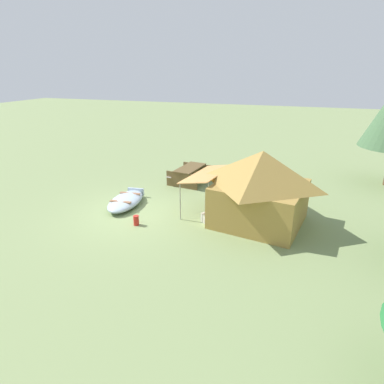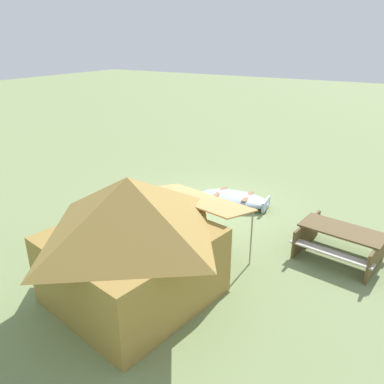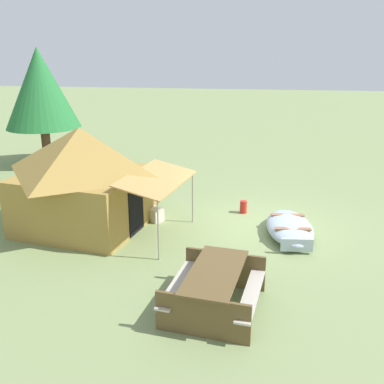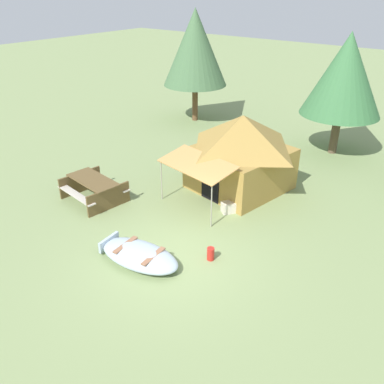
{
  "view_description": "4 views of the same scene",
  "coord_description": "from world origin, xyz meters",
  "px_view_note": "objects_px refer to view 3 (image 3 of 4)",
  "views": [
    {
      "loc": [
        9.77,
        5.61,
        5.09
      ],
      "look_at": [
        -0.13,
        2.23,
        1.09
      ],
      "focal_mm": 30.31,
      "sensor_mm": 36.0,
      "label": 1
    },
    {
      "loc": [
        -5.08,
        9.32,
        4.9
      ],
      "look_at": [
        -0.3,
        1.45,
        1.12
      ],
      "focal_mm": 35.36,
      "sensor_mm": 36.0,
      "label": 2
    },
    {
      "loc": [
        -10.71,
        0.15,
        4.38
      ],
      "look_at": [
        -0.71,
        1.73,
        1.05
      ],
      "focal_mm": 40.95,
      "sensor_mm": 36.0,
      "label": 3
    },
    {
      "loc": [
        5.66,
        -6.49,
        6.43
      ],
      "look_at": [
        -0.83,
        1.88,
        0.87
      ],
      "focal_mm": 38.06,
      "sensor_mm": 36.0,
      "label": 4
    }
  ],
  "objects_px": {
    "beached_rowboat": "(290,228)",
    "picnic_table": "(215,285)",
    "canvas_cabin_tent": "(83,177)",
    "cooler_box": "(153,214)",
    "pine_tree_far_center": "(40,88)",
    "fuel_can": "(243,207)"
  },
  "relations": [
    {
      "from": "beached_rowboat",
      "to": "picnic_table",
      "type": "distance_m",
      "value": 3.77
    },
    {
      "from": "canvas_cabin_tent",
      "to": "picnic_table",
      "type": "relative_size",
      "value": 2.21
    },
    {
      "from": "cooler_box",
      "to": "pine_tree_far_center",
      "type": "relative_size",
      "value": 0.13
    },
    {
      "from": "beached_rowboat",
      "to": "picnic_table",
      "type": "bearing_deg",
      "value": 156.9
    },
    {
      "from": "cooler_box",
      "to": "fuel_can",
      "type": "xyz_separation_m",
      "value": [
        0.92,
        -2.36,
        0.0
      ]
    },
    {
      "from": "canvas_cabin_tent",
      "to": "fuel_can",
      "type": "height_order",
      "value": "canvas_cabin_tent"
    },
    {
      "from": "canvas_cabin_tent",
      "to": "picnic_table",
      "type": "distance_m",
      "value": 4.97
    },
    {
      "from": "picnic_table",
      "to": "pine_tree_far_center",
      "type": "xyz_separation_m",
      "value": [
        9.22,
        7.69,
        2.46
      ]
    },
    {
      "from": "beached_rowboat",
      "to": "picnic_table",
      "type": "xyz_separation_m",
      "value": [
        -3.46,
        1.48,
        0.27
      ]
    },
    {
      "from": "canvas_cabin_tent",
      "to": "fuel_can",
      "type": "distance_m",
      "value": 4.42
    },
    {
      "from": "picnic_table",
      "to": "pine_tree_far_center",
      "type": "height_order",
      "value": "pine_tree_far_center"
    },
    {
      "from": "beached_rowboat",
      "to": "pine_tree_far_center",
      "type": "distance_m",
      "value": 11.16
    },
    {
      "from": "beached_rowboat",
      "to": "picnic_table",
      "type": "height_order",
      "value": "picnic_table"
    },
    {
      "from": "picnic_table",
      "to": "fuel_can",
      "type": "relative_size",
      "value": 5.9
    },
    {
      "from": "fuel_can",
      "to": "beached_rowboat",
      "type": "bearing_deg",
      "value": -139.29
    },
    {
      "from": "beached_rowboat",
      "to": "pine_tree_far_center",
      "type": "height_order",
      "value": "pine_tree_far_center"
    },
    {
      "from": "beached_rowboat",
      "to": "fuel_can",
      "type": "distance_m",
      "value": 1.83
    },
    {
      "from": "picnic_table",
      "to": "fuel_can",
      "type": "distance_m",
      "value": 4.87
    },
    {
      "from": "picnic_table",
      "to": "cooler_box",
      "type": "relative_size",
      "value": 3.65
    },
    {
      "from": "fuel_can",
      "to": "pine_tree_far_center",
      "type": "xyz_separation_m",
      "value": [
        4.37,
        7.98,
        2.76
      ]
    },
    {
      "from": "beached_rowboat",
      "to": "canvas_cabin_tent",
      "type": "distance_m",
      "value": 5.27
    },
    {
      "from": "fuel_can",
      "to": "picnic_table",
      "type": "bearing_deg",
      "value": 176.64
    }
  ]
}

